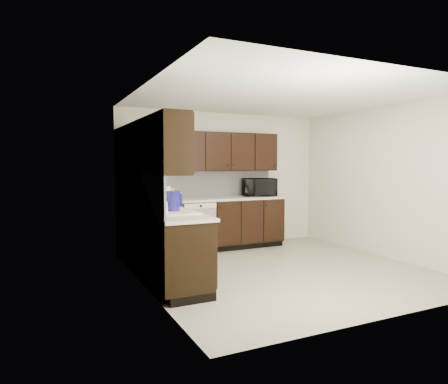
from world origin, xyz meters
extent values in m
plane|color=#A49E87|center=(0.00, 0.00, 0.00)|extent=(4.00, 4.00, 0.00)
plane|color=white|center=(0.00, 0.00, 2.50)|extent=(4.00, 4.00, 0.00)
cube|color=beige|center=(0.00, 2.00, 1.25)|extent=(4.00, 0.02, 2.50)
cube|color=beige|center=(-2.00, 0.00, 1.25)|extent=(0.02, 4.00, 2.50)
cube|color=beige|center=(2.00, 0.00, 1.25)|extent=(0.02, 4.00, 2.50)
cube|color=beige|center=(0.00, -2.00, 1.25)|extent=(4.00, 0.02, 2.50)
cube|color=black|center=(-0.50, 1.70, 0.45)|extent=(3.00, 0.60, 0.90)
cube|color=black|center=(-1.70, 0.30, 0.45)|extent=(0.60, 2.20, 0.90)
cube|color=black|center=(-0.50, 1.73, 0.05)|extent=(3.00, 0.54, 0.10)
cube|color=black|center=(-1.67, 0.30, 0.05)|extent=(0.54, 2.20, 0.10)
cube|color=beige|center=(-0.50, 1.70, 0.92)|extent=(3.03, 0.63, 0.04)
cube|color=beige|center=(-1.70, 0.30, 0.92)|extent=(0.63, 2.23, 0.04)
cube|color=#AEADA9|center=(-0.50, 1.99, 1.18)|extent=(3.00, 0.02, 0.48)
cube|color=#AEADA9|center=(-1.99, 0.60, 1.18)|extent=(0.02, 2.80, 0.48)
cube|color=black|center=(-0.50, 1.83, 1.77)|extent=(3.00, 0.33, 0.70)
cube|color=black|center=(-1.83, 0.43, 1.77)|extent=(0.33, 2.47, 0.70)
cube|color=beige|center=(-0.70, 1.41, 0.50)|extent=(0.58, 0.02, 0.78)
cube|color=beige|center=(-0.70, 1.40, 0.84)|extent=(0.58, 0.03, 0.08)
cylinder|color=black|center=(-0.70, 1.39, 0.84)|extent=(0.04, 0.02, 0.04)
cube|color=beige|center=(-1.68, 0.00, 0.95)|extent=(0.54, 0.82, 0.03)
cube|color=beige|center=(-1.68, -0.20, 0.86)|extent=(0.42, 0.34, 0.16)
cube|color=beige|center=(-1.68, 0.20, 0.86)|extent=(0.42, 0.34, 0.16)
cylinder|color=silver|center=(-1.90, 0.00, 1.07)|extent=(0.03, 0.03, 0.26)
cylinder|color=silver|center=(-1.85, 0.00, 1.19)|extent=(0.14, 0.02, 0.02)
cylinder|color=#B2B2B7|center=(-1.68, -0.20, 0.89)|extent=(0.20, 0.20, 0.10)
imported|color=black|center=(0.63, 1.73, 1.11)|extent=(0.70, 0.57, 0.34)
imported|color=gray|center=(-1.55, 0.36, 1.05)|extent=(0.13, 0.13, 0.22)
imported|color=gray|center=(-1.82, -0.23, 1.05)|extent=(0.11, 0.11, 0.22)
cube|color=#ADADB0|center=(-1.27, 1.68, 1.04)|extent=(0.35, 0.29, 0.20)
cube|color=silver|center=(-1.70, 1.20, 1.02)|extent=(0.45, 0.35, 0.16)
cylinder|color=#160F8E|center=(-1.66, -0.04, 1.07)|extent=(0.23, 0.23, 0.27)
cylinder|color=#0B8370|center=(-1.49, 0.79, 1.04)|extent=(0.10, 0.10, 0.20)
cylinder|color=white|center=(-1.56, 0.57, 1.09)|extent=(0.15, 0.15, 0.29)
camera|label=1|loc=(-3.22, -4.82, 1.54)|focal=32.00mm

